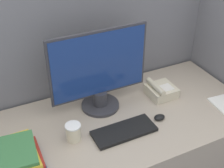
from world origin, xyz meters
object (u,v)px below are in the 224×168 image
Objects in this scene: coffee_cup at (73,132)px; mouse at (159,117)px; desk_telephone at (161,90)px; book_stack at (17,158)px; monitor at (99,74)px; keyboard at (124,131)px.

mouse is at bearing -7.03° from coffee_cup.
desk_telephone is (0.66, 0.14, -0.01)m from coffee_cup.
book_stack reaches higher than mouse.
monitor is at bearing 24.94° from book_stack.
monitor is 1.68× the size of keyboard.
mouse is 0.38× the size of desk_telephone.
mouse is at bearing -45.57° from monitor.
keyboard is 0.59m from book_stack.
monitor is at bearing 94.28° from keyboard.
monitor reaches higher than mouse.
monitor is at bearing 39.44° from coffee_cup.
book_stack reaches higher than keyboard.
coffee_cup is at bearing 164.60° from keyboard.
keyboard is 5.29× the size of mouse.
desk_telephone is at bearing 29.40° from keyboard.
desk_telephone is (0.14, 0.21, 0.02)m from mouse.
monitor is 0.65m from book_stack.
desk_telephone reaches higher than keyboard.
mouse reaches higher than keyboard.
keyboard is 1.27× the size of book_stack.
coffee_cup is at bearing 172.97° from mouse.
book_stack is (-0.83, 0.01, 0.04)m from mouse.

